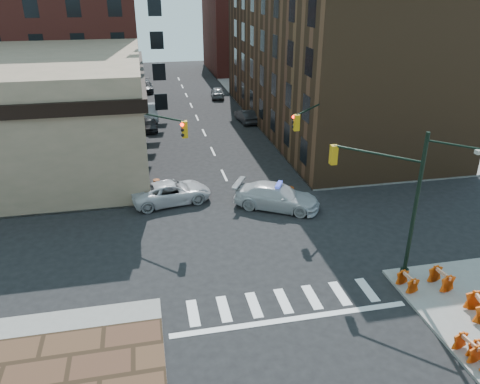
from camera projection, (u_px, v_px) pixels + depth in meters
name	position (u px, v px, depth m)	size (l,w,h in m)	color
ground	(252.00, 235.00, 29.28)	(140.00, 140.00, 0.00)	black
sidewalk_ne	(363.00, 98.00, 62.75)	(34.00, 54.50, 0.15)	gray
bank_building	(9.00, 112.00, 38.95)	(22.00, 22.00, 9.00)	#937960
apartment_block	(29.00, 3.00, 56.52)	(25.00, 25.00, 24.00)	maroon
commercial_row_ne	(325.00, 59.00, 48.88)	(14.00, 34.00, 14.00)	#4A311D
filler_nw	(75.00, 23.00, 78.25)	(20.00, 18.00, 16.00)	brown
filler_ne	(255.00, 34.00, 81.13)	(16.00, 16.00, 12.00)	maroon
signal_pole_se	(394.00, 196.00, 23.59)	(5.40, 5.27, 8.00)	black
signal_pole_nw	(149.00, 148.00, 31.15)	(3.58, 3.67, 8.00)	black
signal_pole_ne	(315.00, 137.00, 33.36)	(3.67, 3.58, 8.00)	black
tree_ne_near	(265.00, 88.00, 52.42)	(3.00, 3.00, 4.85)	black
tree_ne_far	(249.00, 75.00, 59.55)	(3.00, 3.00, 4.85)	black
police_car	(277.00, 197.00, 32.42)	(2.41, 5.93, 1.72)	silver
pickup	(171.00, 192.00, 33.28)	(2.59, 5.63, 1.56)	silver
parked_car_wnear	(150.00, 124.00, 49.43)	(1.52, 3.78, 1.29)	black
parked_car_wfar	(148.00, 112.00, 53.42)	(1.75, 5.02, 1.65)	#919399
parked_car_wdeep	(145.00, 86.00, 66.70)	(2.10, 5.18, 1.50)	black
parked_car_enear	(246.00, 116.00, 52.28)	(1.49, 4.28, 1.41)	black
parked_car_efar	(217.00, 92.00, 63.33)	(1.70, 4.22, 1.44)	gray
pedestrian_a	(112.00, 179.00, 35.01)	(0.57, 0.37, 1.57)	black
pedestrian_b	(60.00, 182.00, 34.38)	(0.82, 0.64, 1.68)	black
pedestrian_c	(59.00, 180.00, 34.87)	(0.93, 0.39, 1.58)	#202430
barrel_road	(290.00, 195.00, 33.48)	(0.61, 0.61, 1.09)	#D24709
barrel_bank	(157.00, 185.00, 35.26)	(0.50, 0.50, 0.89)	#E15F0A
barricade_se_a	(441.00, 279.00, 23.88)	(1.24, 0.62, 0.93)	#EA3F0B
barricade_se_b	(407.00, 282.00, 23.76)	(1.08, 0.54, 0.81)	red
barricade_se_c	(479.00, 308.00, 21.73)	(1.36, 0.68, 1.02)	#CF5F09
barricade_se_d	(468.00, 348.00, 19.49)	(1.12, 0.56, 0.84)	#EE560B
barricade_nw_a	(144.00, 196.00, 33.19)	(1.06, 0.53, 0.80)	#E9410A
barricade_nw_b	(108.00, 194.00, 33.52)	(1.10, 0.55, 0.83)	#F2590B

